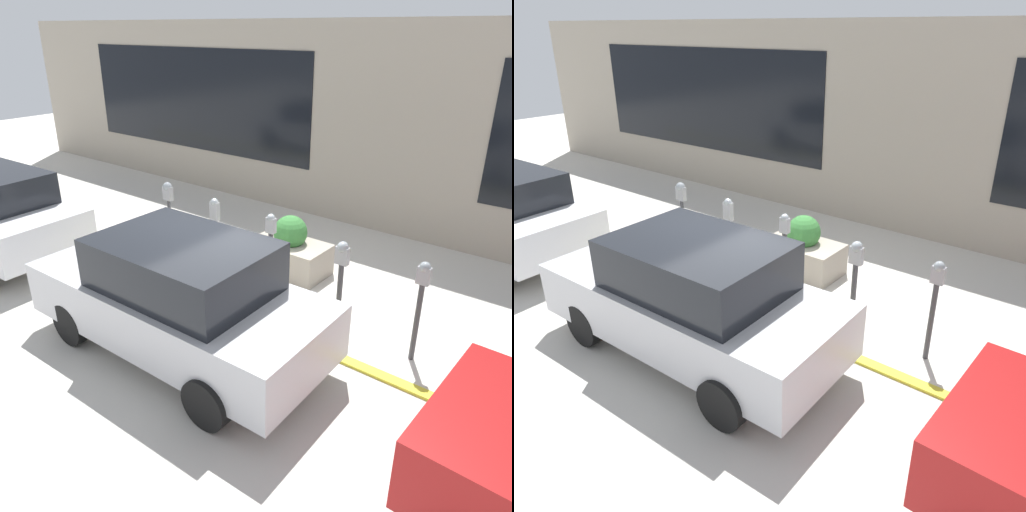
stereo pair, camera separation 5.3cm
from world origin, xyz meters
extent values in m
plane|color=beige|center=(0.00, 0.00, 0.00)|extent=(40.00, 40.00, 0.00)
cube|color=gold|center=(0.00, 0.08, 0.02)|extent=(24.50, 0.16, 0.04)
cube|color=#9E9384|center=(0.00, -4.48, 2.07)|extent=(24.50, 0.15, 4.14)
cube|color=black|center=(5.51, -4.39, 2.28)|extent=(7.35, 0.02, 2.48)
cylinder|color=#38383D|center=(-2.32, -0.52, 0.56)|extent=(0.07, 0.07, 1.11)
cube|color=#99999E|center=(-2.32, -0.52, 1.23)|extent=(0.16, 0.09, 0.23)
sphere|color=gray|center=(-2.32, -0.52, 1.34)|extent=(0.14, 0.14, 0.14)
cylinder|color=#38383D|center=(-1.18, -0.55, 0.51)|extent=(0.08, 0.08, 1.03)
cube|color=#99999E|center=(-1.18, -0.55, 1.15)|extent=(0.19, 0.09, 0.25)
sphere|color=gray|center=(-1.18, -0.55, 1.28)|extent=(0.16, 0.16, 0.16)
cylinder|color=#38383D|center=(0.02, -0.53, 0.60)|extent=(0.07, 0.07, 1.19)
cube|color=#99999E|center=(0.02, -0.53, 1.31)|extent=(0.14, 0.09, 0.24)
sphere|color=gray|center=(0.02, -0.53, 1.43)|extent=(0.12, 0.12, 0.12)
cylinder|color=#38383D|center=(1.14, -0.52, 0.57)|extent=(0.06, 0.06, 1.14)
cube|color=#99999E|center=(1.14, -0.52, 1.29)|extent=(0.15, 0.09, 0.30)
sphere|color=gray|center=(1.14, -0.52, 1.44)|extent=(0.13, 0.13, 0.13)
cylinder|color=#38383D|center=(2.27, -0.55, 0.62)|extent=(0.06, 0.06, 1.23)
cube|color=#99999E|center=(2.27, -0.55, 1.35)|extent=(0.18, 0.09, 0.24)
sphere|color=gray|center=(2.27, -0.55, 1.47)|extent=(0.16, 0.16, 0.16)
cube|color=#A39989|center=(0.42, -1.63, 0.28)|extent=(1.35, 0.81, 0.56)
sphere|color=#387A38|center=(0.42, -1.63, 0.75)|extent=(0.59, 0.59, 0.59)
cube|color=#B7B7BC|center=(0.21, 1.23, 0.66)|extent=(4.14, 1.82, 0.71)
cube|color=black|center=(0.05, 1.23, 1.33)|extent=(2.17, 1.57, 0.62)
cylinder|color=black|center=(1.48, 0.44, 0.30)|extent=(0.61, 0.21, 0.61)
cylinder|color=black|center=(1.48, 2.02, 0.30)|extent=(0.61, 0.21, 0.61)
cylinder|color=black|center=(-1.06, 0.44, 0.30)|extent=(0.61, 0.21, 0.61)
cylinder|color=black|center=(-1.06, 2.02, 0.30)|extent=(0.61, 0.21, 0.61)
cylinder|color=black|center=(6.49, 0.38, 0.35)|extent=(0.71, 0.21, 0.71)
cylinder|color=black|center=(4.07, 0.38, 0.35)|extent=(0.71, 0.21, 0.71)
camera|label=1|loc=(-4.09, 4.98, 3.98)|focal=35.00mm
camera|label=2|loc=(-4.05, 5.02, 3.98)|focal=35.00mm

